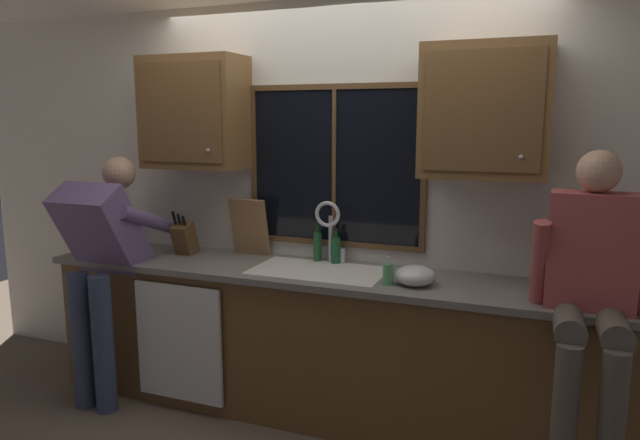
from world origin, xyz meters
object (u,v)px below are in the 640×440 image
object	(u,v)px
knife_block	(184,239)
person_sitting_on_counter	(592,276)
cutting_board	(249,227)
mixing_bowl	(415,276)
bottle_tall_clear	(318,245)
person_standing	(102,256)
bottle_green_glass	(336,249)
soap_dispenser	(388,274)

from	to	relation	value
knife_block	person_sitting_on_counter	bearing A→B (deg)	-7.85
cutting_board	mixing_bowl	distance (m)	1.23
mixing_bowl	bottle_tall_clear	xyz separation A→B (m)	(-0.70, 0.31, 0.05)
person_sitting_on_counter	bottle_tall_clear	distance (m)	1.64
person_standing	person_sitting_on_counter	distance (m)	2.81
knife_block	bottle_tall_clear	bearing A→B (deg)	9.64
person_sitting_on_counter	cutting_board	xyz separation A→B (m)	(-2.04, 0.48, 0.01)
person_sitting_on_counter	bottle_tall_clear	world-z (taller)	person_sitting_on_counter
mixing_bowl	cutting_board	bearing A→B (deg)	165.91
bottle_green_glass	soap_dispenser	bearing A→B (deg)	-38.85
person_sitting_on_counter	soap_dispenser	world-z (taller)	person_sitting_on_counter
soap_dispenser	bottle_green_glass	distance (m)	0.55
person_standing	bottle_tall_clear	size ratio (longest dim) A/B	6.37
person_sitting_on_counter	cutting_board	world-z (taller)	person_sitting_on_counter
knife_block	mixing_bowl	world-z (taller)	knife_block
person_sitting_on_counter	bottle_green_glass	bearing A→B (deg)	161.50
cutting_board	soap_dispenser	xyz separation A→B (m)	(1.04, -0.35, -0.13)
knife_block	bottle_green_glass	xyz separation A→B (m)	(1.03, 0.14, -0.02)
person_sitting_on_counter	knife_block	bearing A→B (deg)	172.15
person_standing	person_sitting_on_counter	xyz separation A→B (m)	(2.81, 0.06, 0.14)
cutting_board	bottle_tall_clear	size ratio (longest dim) A/B	1.57
soap_dispenser	bottle_tall_clear	bearing A→B (deg)	147.21
mixing_bowl	bottle_tall_clear	size ratio (longest dim) A/B	0.91
soap_dispenser	bottle_tall_clear	distance (m)	0.67
person_sitting_on_counter	knife_block	size ratio (longest dim) A/B	3.92
person_sitting_on_counter	bottle_green_glass	xyz separation A→B (m)	(-1.43, 0.48, -0.09)
bottle_tall_clear	soap_dispenser	bearing A→B (deg)	-32.79
cutting_board	mixing_bowl	bearing A→B (deg)	-14.09
bottle_tall_clear	person_sitting_on_counter	bearing A→B (deg)	-17.50
knife_block	cutting_board	distance (m)	0.45
bottle_green_glass	bottle_tall_clear	xyz separation A→B (m)	(-0.13, 0.01, 0.01)
cutting_board	bottle_green_glass	world-z (taller)	cutting_board
soap_dispenser	bottle_green_glass	xyz separation A→B (m)	(-0.43, 0.35, 0.03)
cutting_board	soap_dispenser	bearing A→B (deg)	-18.46
person_sitting_on_counter	soap_dispenser	bearing A→B (deg)	172.48
person_sitting_on_counter	bottle_tall_clear	bearing A→B (deg)	162.50
cutting_board	bottle_green_glass	bearing A→B (deg)	-0.04
person_sitting_on_counter	mixing_bowl	size ratio (longest dim) A/B	5.57
knife_block	bottle_tall_clear	xyz separation A→B (m)	(0.90, 0.15, -0.01)
knife_block	soap_dispenser	bearing A→B (deg)	-8.07
knife_block	mixing_bowl	size ratio (longest dim) A/B	1.42
bottle_green_glass	bottle_tall_clear	distance (m)	0.13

